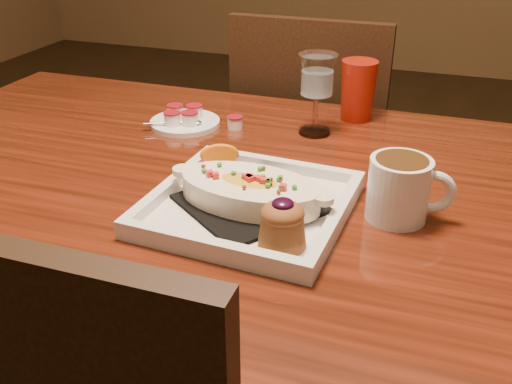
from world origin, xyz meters
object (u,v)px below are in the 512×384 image
(plate, at_px, (252,199))
(red_tumbler, at_px, (358,91))
(goblet, at_px, (317,80))
(coffee_mug, at_px, (401,187))
(chair_far, at_px, (314,162))
(saucer, at_px, (183,120))
(table, at_px, (234,227))

(plate, bearing_deg, red_tumbler, 83.80)
(goblet, relative_size, red_tumbler, 1.27)
(coffee_mug, bearing_deg, chair_far, 104.75)
(coffee_mug, bearing_deg, red_tumbler, 100.35)
(plate, relative_size, coffee_mug, 2.38)
(chair_far, xyz_separation_m, goblet, (0.08, -0.37, 0.36))
(red_tumbler, bearing_deg, saucer, -154.88)
(table, xyz_separation_m, plate, (0.07, -0.10, 0.12))
(plate, xyz_separation_m, red_tumbler, (0.08, 0.47, 0.04))
(table, height_order, coffee_mug, coffee_mug)
(chair_far, xyz_separation_m, red_tumbler, (0.15, -0.26, 0.31))
(chair_far, relative_size, plate, 2.98)
(plate, distance_m, coffee_mug, 0.23)
(chair_far, distance_m, plate, 0.78)
(table, relative_size, plate, 4.80)
(chair_far, xyz_separation_m, coffee_mug, (0.29, -0.67, 0.30))
(plate, relative_size, red_tumbler, 2.41)
(saucer, bearing_deg, coffee_mug, -27.02)
(goblet, height_order, saucer, goblet)
(goblet, height_order, red_tumbler, goblet)
(table, height_order, saucer, saucer)
(table, bearing_deg, coffee_mug, -7.23)
(saucer, height_order, red_tumbler, red_tumbler)
(chair_far, bearing_deg, saucer, 65.38)
(table, distance_m, goblet, 0.34)
(goblet, bearing_deg, plate, -91.91)
(coffee_mug, height_order, saucer, coffee_mug)
(coffee_mug, relative_size, red_tumbler, 1.02)
(goblet, xyz_separation_m, red_tumbler, (0.07, 0.11, -0.05))
(chair_far, bearing_deg, coffee_mug, 113.25)
(table, bearing_deg, plate, -55.00)
(plate, xyz_separation_m, saucer, (-0.26, 0.31, -0.01))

